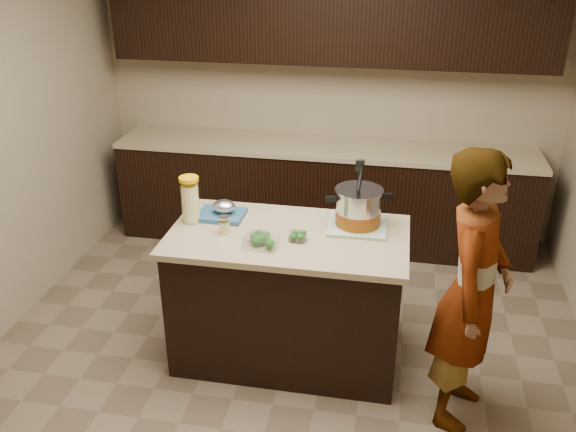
% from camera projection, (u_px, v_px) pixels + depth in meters
% --- Properties ---
extents(ground_plane, '(4.00, 4.00, 0.00)m').
position_uv_depth(ground_plane, '(288.00, 353.00, 4.10)').
color(ground_plane, brown).
rests_on(ground_plane, ground).
extents(room_shell, '(4.04, 4.04, 2.72)m').
position_uv_depth(room_shell, '(288.00, 102.00, 3.36)').
color(room_shell, tan).
rests_on(room_shell, ground).
extents(back_cabinets, '(3.60, 0.63, 2.33)m').
position_uv_depth(back_cabinets, '(325.00, 139.00, 5.24)').
color(back_cabinets, black).
rests_on(back_cabinets, ground).
extents(island, '(1.46, 0.81, 0.90)m').
position_uv_depth(island, '(288.00, 296.00, 3.90)').
color(island, black).
rests_on(island, ground).
extents(dish_towel, '(0.37, 0.37, 0.02)m').
position_uv_depth(dish_towel, '(357.00, 225.00, 3.80)').
color(dish_towel, '#5B875B').
rests_on(dish_towel, island).
extents(stock_pot, '(0.41, 0.37, 0.42)m').
position_uv_depth(stock_pot, '(358.00, 209.00, 3.75)').
color(stock_pot, '#B7B7BC').
rests_on(stock_pot, dish_towel).
extents(lemonade_pitcher, '(0.14, 0.14, 0.30)m').
position_uv_depth(lemonade_pitcher, '(190.00, 201.00, 3.81)').
color(lemonade_pitcher, '#DED388').
rests_on(lemonade_pitcher, island).
extents(mason_jar, '(0.09, 0.09, 0.12)m').
position_uv_depth(mason_jar, '(224.00, 225.00, 3.70)').
color(mason_jar, '#DED388').
rests_on(mason_jar, island).
extents(broccoli_tub_left, '(0.15, 0.15, 0.06)m').
position_uv_depth(broccoli_tub_left, '(260.00, 238.00, 3.60)').
color(broccoli_tub_left, silver).
rests_on(broccoli_tub_left, island).
extents(broccoli_tub_right, '(0.15, 0.15, 0.05)m').
position_uv_depth(broccoli_tub_right, '(298.00, 237.00, 3.62)').
color(broccoli_tub_right, silver).
rests_on(broccoli_tub_right, island).
extents(broccoli_tub_rect, '(0.21, 0.16, 0.07)m').
position_uv_depth(broccoli_tub_rect, '(262.00, 242.00, 3.55)').
color(broccoli_tub_rect, silver).
rests_on(broccoli_tub_rect, island).
extents(blue_tray, '(0.30, 0.24, 0.11)m').
position_uv_depth(blue_tray, '(222.00, 212.00, 3.91)').
color(blue_tray, '#274E6C').
rests_on(blue_tray, island).
extents(person, '(0.54, 0.68, 1.63)m').
position_uv_depth(person, '(472.00, 292.00, 3.28)').
color(person, gray).
rests_on(person, ground).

